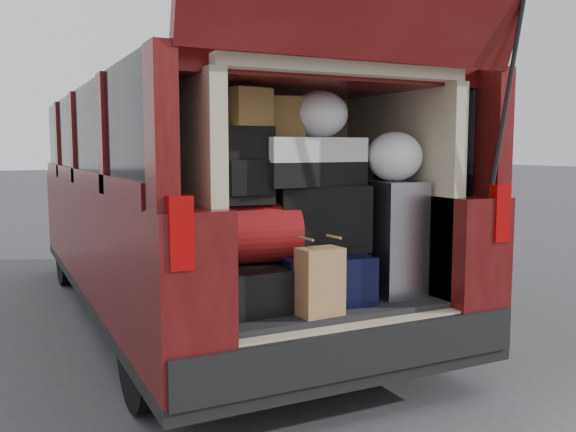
# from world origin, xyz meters

# --- Properties ---
(ground) EXTENTS (80.00, 80.00, 0.00)m
(ground) POSITION_xyz_m (0.00, 0.00, 0.00)
(ground) COLOR #3A3A3C
(ground) RESTS_ON ground
(minivan) EXTENTS (1.90, 5.35, 2.77)m
(minivan) POSITION_xyz_m (0.00, 1.86, 0.91)
(minivan) COLOR black
(minivan) RESTS_ON ground
(load_floor) EXTENTS (1.24, 1.05, 0.55)m
(load_floor) POSITION_xyz_m (0.00, 0.28, 0.28)
(load_floor) COLOR black
(load_floor) RESTS_ON ground
(black_hardshell) EXTENTS (0.42, 0.56, 0.22)m
(black_hardshell) POSITION_xyz_m (-0.35, 0.16, 0.66)
(black_hardshell) COLOR black
(black_hardshell) RESTS_ON load_floor
(navy_hardshell) EXTENTS (0.55, 0.64, 0.25)m
(navy_hardshell) POSITION_xyz_m (0.03, 0.17, 0.68)
(navy_hardshell) COLOR black
(navy_hardshell) RESTS_ON load_floor
(silver_roller) EXTENTS (0.26, 0.42, 0.63)m
(silver_roller) POSITION_xyz_m (0.46, 0.10, 0.86)
(silver_roller) COLOR silver
(silver_roller) RESTS_ON load_floor
(kraft_bag) EXTENTS (0.22, 0.15, 0.33)m
(kraft_bag) POSITION_xyz_m (-0.12, -0.16, 0.72)
(kraft_bag) COLOR #A67C4B
(kraft_bag) RESTS_ON load_floor
(red_duffel) EXTENTS (0.52, 0.38, 0.31)m
(red_duffel) POSITION_xyz_m (-0.34, 0.18, 0.92)
(red_duffel) COLOR #9C1A0E
(red_duffel) RESTS_ON black_hardshell
(black_soft_case) EXTENTS (0.54, 0.37, 0.36)m
(black_soft_case) POSITION_xyz_m (0.06, 0.17, 0.98)
(black_soft_case) COLOR black
(black_soft_case) RESTS_ON navy_hardshell
(backpack) EXTENTS (0.28, 0.19, 0.39)m
(backpack) POSITION_xyz_m (-0.38, 0.16, 1.27)
(backpack) COLOR black
(backpack) RESTS_ON red_duffel
(twotone_duffel) EXTENTS (0.58, 0.32, 0.25)m
(twotone_duffel) POSITION_xyz_m (-0.01, 0.17, 1.29)
(twotone_duffel) COLOR silver
(twotone_duffel) RESTS_ON black_soft_case
(grocery_sack_lower) EXTENTS (0.23, 0.20, 0.19)m
(grocery_sack_lower) POSITION_xyz_m (-0.37, 0.15, 1.56)
(grocery_sack_lower) COLOR olive
(grocery_sack_lower) RESTS_ON backpack
(grocery_sack_upper) EXTENTS (0.22, 0.18, 0.21)m
(grocery_sack_upper) POSITION_xyz_m (-0.14, 0.25, 1.52)
(grocery_sack_upper) COLOR olive
(grocery_sack_upper) RESTS_ON twotone_duffel
(plastic_bag_center) EXTENTS (0.36, 0.35, 0.25)m
(plastic_bag_center) POSITION_xyz_m (0.08, 0.22, 1.54)
(plastic_bag_center) COLOR white
(plastic_bag_center) RESTS_ON twotone_duffel
(plastic_bag_right) EXTENTS (0.33, 0.31, 0.27)m
(plastic_bag_right) POSITION_xyz_m (0.45, 0.04, 1.31)
(plastic_bag_right) COLOR white
(plastic_bag_right) RESTS_ON silver_roller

